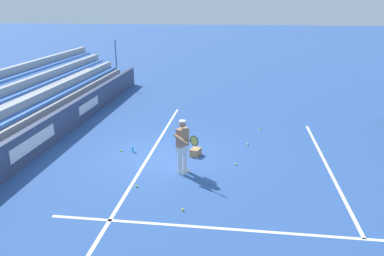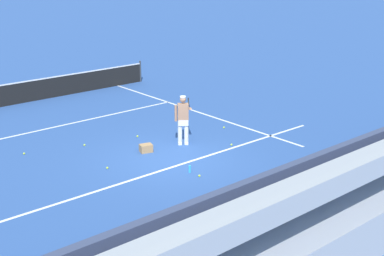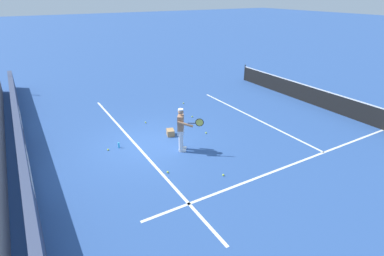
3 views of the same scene
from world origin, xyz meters
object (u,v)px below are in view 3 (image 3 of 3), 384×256
tennis_ball_far_left (183,103)px  tennis_ball_by_box (108,150)px  tennis_ball_toward_net (206,133)px  ball_box_cardboard (170,132)px  tennis_net (310,95)px  tennis_ball_near_player (223,175)px  water_bottle (119,145)px  tennis_player (181,129)px  tennis_ball_stray_back (146,122)px  tennis_ball_on_baseline (168,172)px  tennis_ball_far_right (192,117)px

tennis_ball_far_left → tennis_ball_by_box: bearing=-58.3°
tennis_ball_far_left → tennis_ball_toward_net: bearing=-14.6°
ball_box_cardboard → tennis_net: (0.25, 8.41, 0.36)m
tennis_net → tennis_ball_near_player: bearing=-67.5°
tennis_ball_by_box → tennis_ball_toward_net: same height
tennis_ball_near_player → water_bottle: water_bottle is taller
tennis_ball_by_box → tennis_player: bearing=59.8°
tennis_ball_stray_back → tennis_ball_on_baseline: bearing=-12.9°
tennis_ball_stray_back → tennis_ball_far_right: size_ratio=1.00×
tennis_net → tennis_ball_on_baseline: bearing=-76.7°
tennis_ball_by_box → tennis_ball_on_baseline: (2.60, 1.29, 0.00)m
ball_box_cardboard → tennis_ball_by_box: ball_box_cardboard is taller
tennis_ball_stray_back → water_bottle: size_ratio=0.30×
tennis_ball_far_right → tennis_ball_by_box: bearing=-74.7°
tennis_net → ball_box_cardboard: bearing=-91.7°
tennis_ball_toward_net → water_bottle: 3.74m
tennis_net → tennis_player: bearing=-82.3°
tennis_ball_far_right → tennis_net: 6.77m
tennis_player → tennis_net: bearing=97.7°
tennis_player → tennis_ball_on_baseline: (1.16, -1.19, -0.86)m
tennis_ball_stray_back → tennis_ball_near_player: size_ratio=1.00×
tennis_net → tennis_ball_toward_net: bearing=-86.8°
tennis_player → tennis_ball_far_left: (-4.60, 2.63, -0.86)m
tennis_ball_toward_net → water_bottle: size_ratio=0.30×
tennis_ball_toward_net → tennis_ball_far_left: size_ratio=1.00×
ball_box_cardboard → tennis_ball_on_baseline: bearing=-28.7°
ball_box_cardboard → tennis_ball_on_baseline: size_ratio=6.06×
tennis_ball_toward_net → tennis_ball_far_left: 3.95m
tennis_player → ball_box_cardboard: tennis_player is taller
tennis_ball_toward_net → tennis_ball_stray_back: bearing=-142.8°
tennis_player → tennis_ball_toward_net: 2.00m
ball_box_cardboard → tennis_ball_stray_back: size_ratio=6.06×
tennis_ball_toward_net → tennis_player: bearing=-64.5°
tennis_ball_near_player → tennis_ball_far_right: bearing=160.9°
ball_box_cardboard → water_bottle: (-0.03, -2.27, -0.02)m
tennis_ball_near_player → tennis_net: bearing=112.5°
tennis_ball_near_player → tennis_net: (-3.44, 8.30, 0.46)m
tennis_ball_far_right → tennis_ball_near_player: 5.24m
ball_box_cardboard → tennis_ball_far_left: (-3.18, 2.40, -0.10)m
tennis_ball_on_baseline → tennis_ball_far_right: bearing=139.9°
tennis_ball_by_box → tennis_ball_stray_back: same height
tennis_ball_far_left → water_bottle: 5.64m
tennis_ball_on_baseline → tennis_net: tennis_net is taller
tennis_ball_by_box → tennis_ball_near_player: size_ratio=1.00×
tennis_ball_far_right → water_bottle: bearing=-73.1°
tennis_ball_on_baseline → tennis_ball_toward_net: (-1.94, 2.82, 0.00)m
tennis_ball_by_box → tennis_ball_on_baseline: same height
water_bottle → tennis_ball_stray_back: bearing=133.2°
tennis_ball_stray_back → tennis_ball_far_right: same height
tennis_ball_by_box → tennis_ball_on_baseline: size_ratio=1.00×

